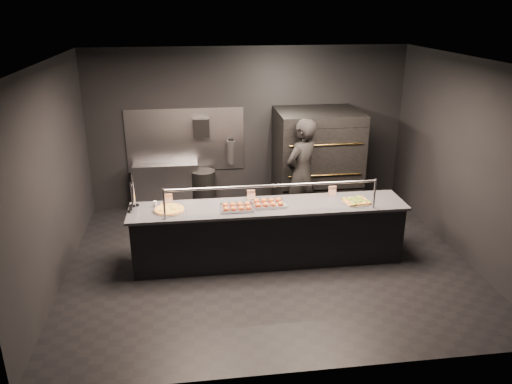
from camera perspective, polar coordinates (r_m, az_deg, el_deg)
The scene contains 15 objects.
room at distance 7.22m, azimuth 1.26°, elevation 2.84°, with size 6.04×6.00×3.00m.
service_counter at distance 7.56m, azimuth 1.43°, elevation -4.73°, with size 4.10×0.78×1.37m.
pizza_oven at distance 9.35m, azimuth 6.93°, elevation 3.52°, with size 1.50×1.23×1.91m.
prep_shelf at distance 9.64m, azimuth -10.19°, elevation 0.64°, with size 1.20×0.35×0.90m, color #99999E.
towel_dispenser at distance 9.38m, azimuth -6.30°, elevation 7.31°, with size 0.30×0.20×0.35m, color black.
fire_extinguisher at distance 9.54m, azimuth -2.87°, elevation 4.60°, with size 0.14×0.14×0.51m.
beer_tap at distance 7.32m, azimuth -13.84°, elevation -0.90°, with size 0.16×0.22×0.60m.
round_pizza at distance 7.29m, azimuth -9.86°, elevation -1.99°, with size 0.49×0.49×0.03m.
slider_tray_a at distance 7.24m, azimuth -2.20°, elevation -1.73°, with size 0.49×0.38×0.07m.
slider_tray_b at distance 7.38m, azimuth 1.44°, elevation -1.27°, with size 0.55×0.45×0.08m.
square_pizza at distance 7.62m, azimuth 11.37°, elevation -1.04°, with size 0.44×0.44×0.05m.
condiment_jar at distance 7.45m, azimuth -11.26°, elevation -1.37°, with size 0.13×0.05×0.09m.
tent_cards at distance 7.58m, azimuth -0.49°, elevation -0.29°, with size 2.64×0.04×0.15m.
trash_bin at distance 9.56m, azimuth -5.99°, elevation 0.25°, with size 0.46×0.46×0.76m, color black.
worker at distance 8.57m, azimuth 5.21°, elevation 2.00°, with size 0.71×0.47×1.94m, color black.
Camera 1 is at (-1.09, -6.73, 3.73)m, focal length 35.00 mm.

